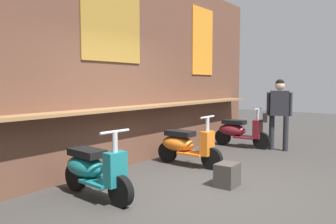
# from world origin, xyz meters

# --- Properties ---
(ground_plane) EXTENTS (29.14, 29.14, 0.00)m
(ground_plane) POSITION_xyz_m (0.00, 0.00, 0.00)
(ground_plane) COLOR #383533
(market_stall_facade) EXTENTS (10.41, 0.61, 3.78)m
(market_stall_facade) POSITION_xyz_m (-0.01, 2.02, 1.89)
(market_stall_facade) COLOR brown
(market_stall_facade) RESTS_ON ground_plane
(scooter_teal) EXTENTS (0.50, 1.40, 0.97)m
(scooter_teal) POSITION_xyz_m (-1.14, 1.08, 0.39)
(scooter_teal) COLOR #197075
(scooter_teal) RESTS_ON ground_plane
(scooter_orange) EXTENTS (0.46, 1.40, 0.97)m
(scooter_orange) POSITION_xyz_m (1.12, 1.08, 0.39)
(scooter_orange) COLOR orange
(scooter_orange) RESTS_ON ground_plane
(scooter_maroon) EXTENTS (0.46, 1.40, 0.97)m
(scooter_maroon) POSITION_xyz_m (3.47, 1.08, 0.39)
(scooter_maroon) COLOR maroon
(scooter_maroon) RESTS_ON ground_plane
(shopper_browsing) EXTENTS (0.45, 0.64, 1.65)m
(shopper_browsing) POSITION_xyz_m (3.60, 0.15, 1.00)
(shopper_browsing) COLOR #232328
(shopper_browsing) RESTS_ON ground_plane
(merchandise_crate) EXTENTS (0.37, 0.30, 0.35)m
(merchandise_crate) POSITION_xyz_m (0.39, -0.18, 0.18)
(merchandise_crate) COLOR #3D3833
(merchandise_crate) RESTS_ON ground_plane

